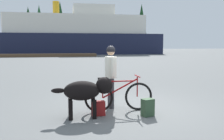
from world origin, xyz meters
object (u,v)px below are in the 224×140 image
Objects in this scene: backpack at (148,107)px; ferry_boat at (77,36)px; bicycle at (118,96)px; handbag_pannier at (98,108)px; person_cyclist at (111,71)px; dog at (87,91)px.

ferry_boat reaches higher than backpack.
handbag_pannier is at bearing -153.96° from bicycle.
backpack is (0.61, -0.54, -0.19)m from bicycle.
bicycle is 0.06× the size of ferry_boat.
backpack reaches higher than handbag_pannier.
person_cyclist reaches higher than bicycle.
person_cyclist is 1.16m from dog.
person_cyclist is at bearing 126.82° from backpack.
dog is 3.39× the size of backpack.
backpack is (1.46, -0.16, -0.44)m from dog.
dog is at bearing -92.35° from ferry_boat.
backpack is 1.21× the size of handbag_pannier.
handbag_pannier is (-0.44, -0.71, -0.85)m from person_cyclist.
person_cyclist is (-0.12, 0.43, 0.62)m from bicycle.
handbag_pannier is (-0.56, -0.28, -0.22)m from bicycle.
ferry_boat is (0.85, 37.72, 2.21)m from person_cyclist.
backpack is (0.73, -0.98, -0.81)m from person_cyclist.
person_cyclist is at bearing -91.29° from ferry_boat.
person_cyclist is 4.83× the size of handbag_pannier.
ferry_boat is at bearing 88.91° from bicycle.
ferry_boat reaches higher than person_cyclist.
bicycle is 5.10× the size of handbag_pannier.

